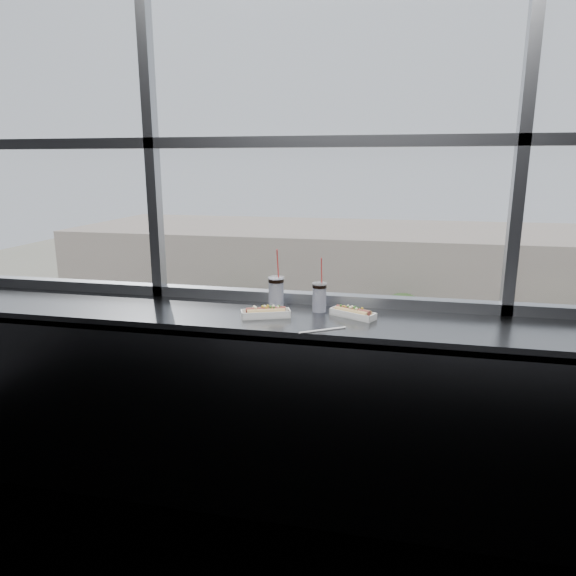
% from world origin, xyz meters
% --- Properties ---
extents(wall_back_lower, '(6.00, 0.00, 6.00)m').
position_xyz_m(wall_back_lower, '(0.00, 1.50, 0.55)').
color(wall_back_lower, black).
rests_on(wall_back_lower, ground).
extents(window_glass, '(6.00, 0.00, 6.00)m').
position_xyz_m(window_glass, '(0.00, 1.52, 2.30)').
color(window_glass, silver).
rests_on(window_glass, ground).
extents(window_mullions, '(6.00, 0.08, 2.40)m').
position_xyz_m(window_mullions, '(0.00, 1.50, 2.30)').
color(window_mullions, gray).
rests_on(window_mullions, ground).
extents(counter, '(6.00, 0.55, 0.06)m').
position_xyz_m(counter, '(0.00, 1.23, 1.07)').
color(counter, slate).
rests_on(counter, ground).
extents(counter_fascia, '(6.00, 0.04, 1.04)m').
position_xyz_m(counter_fascia, '(0.00, 0.97, 0.55)').
color(counter_fascia, slate).
rests_on(counter_fascia, ground).
extents(hotdog_tray_left, '(0.27, 0.17, 0.06)m').
position_xyz_m(hotdog_tray_left, '(-0.24, 1.17, 1.13)').
color(hotdog_tray_left, white).
rests_on(hotdog_tray_left, counter).
extents(hotdog_tray_right, '(0.26, 0.18, 0.06)m').
position_xyz_m(hotdog_tray_right, '(0.21, 1.27, 1.12)').
color(hotdog_tray_right, white).
rests_on(hotdog_tray_right, counter).
extents(soda_cup_left, '(0.09, 0.09, 0.34)m').
position_xyz_m(soda_cup_left, '(-0.23, 1.35, 1.20)').
color(soda_cup_left, white).
rests_on(soda_cup_left, counter).
extents(soda_cup_right, '(0.08, 0.08, 0.30)m').
position_xyz_m(soda_cup_right, '(0.02, 1.34, 1.19)').
color(soda_cup_right, white).
rests_on(soda_cup_right, counter).
extents(loose_straw, '(0.21, 0.14, 0.01)m').
position_xyz_m(loose_straw, '(0.08, 1.01, 1.10)').
color(loose_straw, white).
rests_on(loose_straw, counter).
extents(wrapper, '(0.09, 0.06, 0.02)m').
position_xyz_m(wrapper, '(-0.31, 1.23, 1.11)').
color(wrapper, silver).
rests_on(wrapper, counter).
extents(plaza_ground, '(120.00, 120.00, 0.00)m').
position_xyz_m(plaza_ground, '(0.00, 45.00, -11.00)').
color(plaza_ground, '#A9A389').
rests_on(plaza_ground, ground).
extents(street_asphalt, '(80.00, 10.00, 0.06)m').
position_xyz_m(street_asphalt, '(0.00, 21.50, -10.97)').
color(street_asphalt, black).
rests_on(street_asphalt, plaza_ground).
extents(far_sidewalk, '(80.00, 6.00, 0.04)m').
position_xyz_m(far_sidewalk, '(0.00, 29.50, -10.98)').
color(far_sidewalk, '#A9A389').
rests_on(far_sidewalk, plaza_ground).
extents(far_building, '(50.00, 14.00, 8.00)m').
position_xyz_m(far_building, '(0.00, 39.50, -7.00)').
color(far_building, '#C1AC99').
rests_on(far_building, plaza_ground).
extents(car_far_b, '(2.70, 6.19, 2.04)m').
position_xyz_m(car_far_b, '(1.04, 25.50, -9.92)').
color(car_far_b, '#B12B4C').
rests_on(car_far_b, street_asphalt).
extents(car_near_c, '(2.82, 6.09, 1.99)m').
position_xyz_m(car_near_c, '(0.22, 17.50, -9.95)').
color(car_near_c, maroon).
rests_on(car_near_c, street_asphalt).
extents(car_far_a, '(3.35, 6.82, 2.20)m').
position_xyz_m(car_far_a, '(-11.84, 25.50, -9.84)').
color(car_far_a, black).
rests_on(car_far_a, street_asphalt).
extents(car_near_a, '(3.12, 6.31, 2.03)m').
position_xyz_m(car_near_a, '(-14.36, 17.50, -9.93)').
color(car_near_a, white).
rests_on(car_near_a, street_asphalt).
extents(car_near_b, '(3.23, 6.99, 2.28)m').
position_xyz_m(car_near_b, '(-8.74, 17.50, -9.80)').
color(car_near_b, black).
rests_on(car_near_b, street_asphalt).
extents(pedestrian_d, '(0.70, 0.94, 2.10)m').
position_xyz_m(pedestrian_d, '(10.73, 30.34, -9.91)').
color(pedestrian_d, '#66605B').
rests_on(pedestrian_d, far_sidewalk).
extents(pedestrian_b, '(0.67, 0.90, 2.02)m').
position_xyz_m(pedestrian_b, '(-0.09, 30.03, -9.95)').
color(pedestrian_b, '#66605B').
rests_on(pedestrian_b, far_sidewalk).
extents(pedestrian_a, '(0.67, 0.90, 2.02)m').
position_xyz_m(pedestrian_a, '(-4.17, 28.38, -9.95)').
color(pedestrian_a, '#66605B').
rests_on(pedestrian_a, far_sidewalk).
extents(tree_left, '(3.21, 3.21, 5.02)m').
position_xyz_m(tree_left, '(-10.21, 29.50, -7.60)').
color(tree_left, '#47382B').
rests_on(tree_left, far_sidewalk).
extents(tree_center, '(3.38, 3.38, 5.28)m').
position_xyz_m(tree_center, '(0.87, 29.50, -7.42)').
color(tree_center, '#47382B').
rests_on(tree_center, far_sidewalk).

